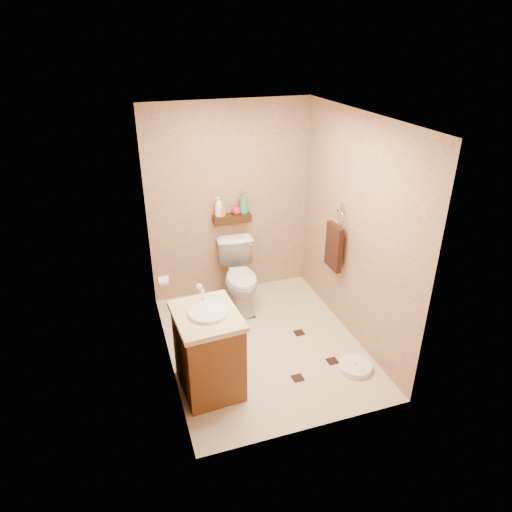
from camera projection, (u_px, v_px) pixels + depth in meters
name	position (u px, v px, depth m)	size (l,w,h in m)	color
ground	(263.00, 343.00, 4.98)	(2.50, 2.50, 0.00)	beige
wall_back	(230.00, 202.00, 5.51)	(2.00, 0.04, 2.40)	tan
wall_front	(319.00, 311.00, 3.39)	(2.00, 0.04, 2.40)	tan
wall_left	(161.00, 258.00, 4.17)	(0.04, 2.50, 2.40)	tan
wall_right	(355.00, 231.00, 4.73)	(0.04, 2.50, 2.40)	tan
ceiling	(265.00, 117.00, 3.92)	(2.00, 2.50, 0.02)	white
wall_shelf	(232.00, 219.00, 5.52)	(0.46, 0.14, 0.10)	#361C0E
floor_accents	(269.00, 344.00, 4.96)	(1.18, 1.30, 0.01)	black
toilet	(240.00, 277.00, 5.51)	(0.44, 0.78, 0.79)	white
vanity	(208.00, 350.00, 4.19)	(0.60, 0.71, 0.96)	brown
bathroom_scale	(355.00, 367.00, 4.58)	(0.40, 0.40, 0.07)	white
toilet_brush	(200.00, 307.00, 5.31)	(0.11, 0.11, 0.49)	#196064
towel_ring	(334.00, 245.00, 5.03)	(0.12, 0.30, 0.76)	silver
toilet_paper	(163.00, 281.00, 5.00)	(0.12, 0.11, 0.12)	white
bottle_a	(219.00, 207.00, 5.40)	(0.09, 0.09, 0.24)	white
bottle_b	(221.00, 210.00, 5.43)	(0.07, 0.08, 0.17)	orange
bottle_c	(236.00, 209.00, 5.49)	(0.11, 0.11, 0.14)	#D51944
bottle_d	(244.00, 202.00, 5.48)	(0.11, 0.11, 0.28)	#30904F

